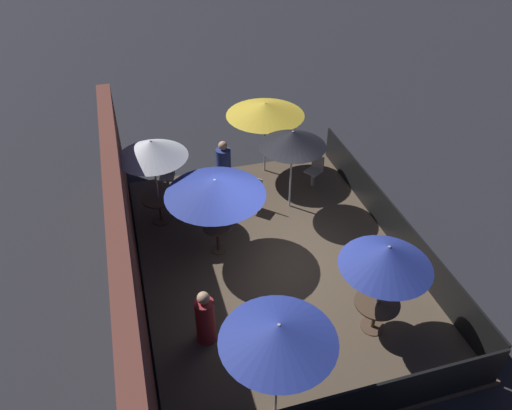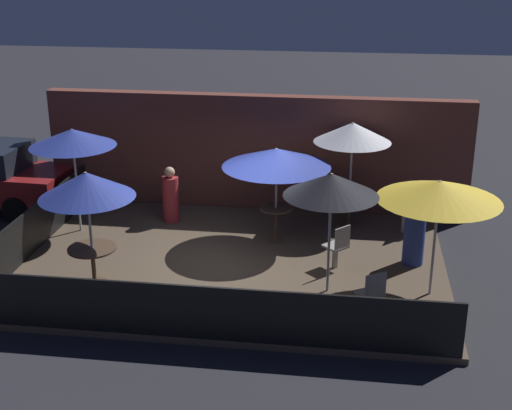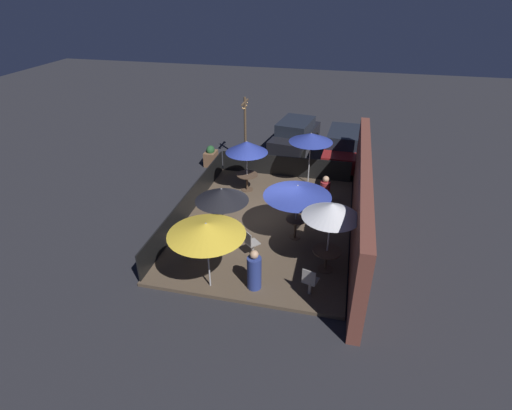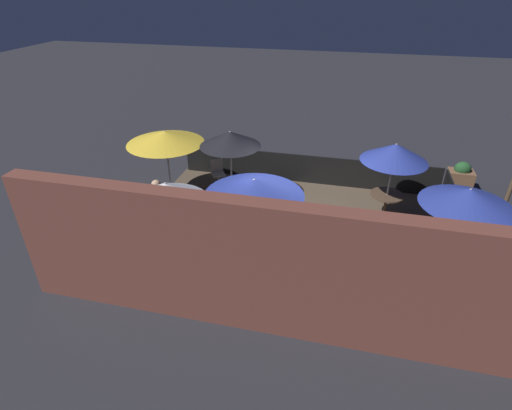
{
  "view_description": "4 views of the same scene",
  "coord_description": "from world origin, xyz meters",
  "px_view_note": "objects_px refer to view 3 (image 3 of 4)",
  "views": [
    {
      "loc": [
        -8.22,
        2.78,
        8.33
      ],
      "look_at": [
        0.98,
        0.18,
        1.1
      ],
      "focal_mm": 35.0,
      "sensor_mm": 36.0,
      "label": 1
    },
    {
      "loc": [
        2.29,
        -12.98,
        6.25
      ],
      "look_at": [
        0.47,
        0.02,
        1.35
      ],
      "focal_mm": 50.0,
      "sensor_mm": 36.0,
      "label": 2
    },
    {
      "loc": [
        12.46,
        2.51,
        8.11
      ],
      "look_at": [
        0.29,
        -0.33,
        0.99
      ],
      "focal_mm": 28.0,
      "sensor_mm": 36.0,
      "label": 3
    },
    {
      "loc": [
        -1.15,
        8.91,
        6.14
      ],
      "look_at": [
        0.86,
        0.5,
        1.12
      ],
      "focal_mm": 28.0,
      "sensor_mm": 36.0,
      "label": 4
    }
  ],
  "objects_px": {
    "patio_umbrella_1": "(298,191)",
    "dining_table_0": "(327,254)",
    "patio_umbrella_0": "(331,210)",
    "patron_1": "(325,193)",
    "patio_umbrella_2": "(247,147)",
    "planter_box": "(211,156)",
    "dining_table_1": "(296,223)",
    "patron_0": "(254,271)",
    "patio_chair_1": "(187,245)",
    "dining_table_2": "(247,177)",
    "patio_umbrella_4": "(222,195)",
    "light_post": "(245,126)",
    "patio_umbrella_3": "(206,229)",
    "parked_car_1": "(344,145)",
    "patio_umbrella_5": "(311,138)",
    "patio_chair_2": "(251,243)",
    "patio_chair_0": "(310,281)",
    "parked_car_0": "(295,135)"
  },
  "relations": [
    {
      "from": "parked_car_1",
      "to": "patio_chair_2",
      "type": "bearing_deg",
      "value": -13.6
    },
    {
      "from": "patio_chair_0",
      "to": "patio_umbrella_1",
      "type": "bearing_deg",
      "value": 32.22
    },
    {
      "from": "patio_umbrella_0",
      "to": "dining_table_1",
      "type": "bearing_deg",
      "value": -142.5
    },
    {
      "from": "patio_umbrella_1",
      "to": "light_post",
      "type": "height_order",
      "value": "light_post"
    },
    {
      "from": "dining_table_1",
      "to": "light_post",
      "type": "bearing_deg",
      "value": -151.89
    },
    {
      "from": "patio_chair_1",
      "to": "patio_umbrella_0",
      "type": "bearing_deg",
      "value": -25.81
    },
    {
      "from": "dining_table_0",
      "to": "parked_car_0",
      "type": "relative_size",
      "value": 0.2
    },
    {
      "from": "patio_umbrella_1",
      "to": "patio_chair_0",
      "type": "distance_m",
      "value": 3.24
    },
    {
      "from": "patron_1",
      "to": "patio_umbrella_0",
      "type": "bearing_deg",
      "value": -175.98
    },
    {
      "from": "patron_1",
      "to": "parked_car_1",
      "type": "xyz_separation_m",
      "value": [
        -5.03,
        0.54,
        0.14
      ]
    },
    {
      "from": "patio_chair_2",
      "to": "light_post",
      "type": "height_order",
      "value": "light_post"
    },
    {
      "from": "patio_umbrella_0",
      "to": "patio_umbrella_1",
      "type": "distance_m",
      "value": 1.97
    },
    {
      "from": "dining_table_2",
      "to": "patio_umbrella_4",
      "type": "bearing_deg",
      "value": 4.0
    },
    {
      "from": "patio_chair_0",
      "to": "patio_chair_2",
      "type": "distance_m",
      "value": 2.55
    },
    {
      "from": "patron_1",
      "to": "parked_car_1",
      "type": "relative_size",
      "value": 0.28
    },
    {
      "from": "planter_box",
      "to": "dining_table_1",
      "type": "bearing_deg",
      "value": 41.84
    },
    {
      "from": "patio_umbrella_3",
      "to": "dining_table_2",
      "type": "distance_m",
      "value": 6.45
    },
    {
      "from": "patio_umbrella_0",
      "to": "patio_chair_1",
      "type": "xyz_separation_m",
      "value": [
        0.45,
        -4.44,
        -1.64
      ]
    },
    {
      "from": "patio_umbrella_0",
      "to": "parked_car_1",
      "type": "height_order",
      "value": "patio_umbrella_0"
    },
    {
      "from": "patio_umbrella_0",
      "to": "dining_table_2",
      "type": "relative_size",
      "value": 2.62
    },
    {
      "from": "patio_chair_0",
      "to": "planter_box",
      "type": "xyz_separation_m",
      "value": [
        -8.43,
        -5.82,
        -0.2
      ]
    },
    {
      "from": "patio_umbrella_1",
      "to": "patio_chair_1",
      "type": "bearing_deg",
      "value": -58.46
    },
    {
      "from": "patio_umbrella_3",
      "to": "light_post",
      "type": "bearing_deg",
      "value": -171.86
    },
    {
      "from": "dining_table_1",
      "to": "dining_table_2",
      "type": "relative_size",
      "value": 0.84
    },
    {
      "from": "patio_umbrella_5",
      "to": "light_post",
      "type": "bearing_deg",
      "value": -121.47
    },
    {
      "from": "patio_umbrella_0",
      "to": "patio_umbrella_2",
      "type": "height_order",
      "value": "patio_umbrella_0"
    },
    {
      "from": "light_post",
      "to": "patio_umbrella_0",
      "type": "bearing_deg",
      "value": 30.07
    },
    {
      "from": "patio_umbrella_2",
      "to": "planter_box",
      "type": "xyz_separation_m",
      "value": [
        -2.42,
        -2.46,
        -1.64
      ]
    },
    {
      "from": "patio_umbrella_0",
      "to": "patron_1",
      "type": "height_order",
      "value": "patio_umbrella_0"
    },
    {
      "from": "patio_umbrella_2",
      "to": "dining_table_2",
      "type": "bearing_deg",
      "value": 26.57
    },
    {
      "from": "patio_chair_2",
      "to": "light_post",
      "type": "bearing_deg",
      "value": 58.46
    },
    {
      "from": "patio_umbrella_4",
      "to": "dining_table_2",
      "type": "distance_m",
      "value": 4.65
    },
    {
      "from": "patio_chair_0",
      "to": "planter_box",
      "type": "distance_m",
      "value": 10.25
    },
    {
      "from": "patio_chair_0",
      "to": "patio_chair_2",
      "type": "bearing_deg",
      "value": 71.08
    },
    {
      "from": "patio_umbrella_4",
      "to": "parked_car_1",
      "type": "bearing_deg",
      "value": 157.84
    },
    {
      "from": "dining_table_0",
      "to": "dining_table_1",
      "type": "relative_size",
      "value": 1.16
    },
    {
      "from": "patio_umbrella_0",
      "to": "patio_umbrella_1",
      "type": "xyz_separation_m",
      "value": [
        -1.55,
        -1.19,
        -0.29
      ]
    },
    {
      "from": "patio_umbrella_1",
      "to": "dining_table_2",
      "type": "bearing_deg",
      "value": -141.26
    },
    {
      "from": "patio_umbrella_2",
      "to": "dining_table_1",
      "type": "relative_size",
      "value": 2.92
    },
    {
      "from": "patio_umbrella_5",
      "to": "dining_table_0",
      "type": "relative_size",
      "value": 2.65
    },
    {
      "from": "dining_table_1",
      "to": "patron_0",
      "type": "bearing_deg",
      "value": -15.62
    },
    {
      "from": "dining_table_1",
      "to": "patron_0",
      "type": "height_order",
      "value": "patron_0"
    },
    {
      "from": "dining_table_2",
      "to": "patron_1",
      "type": "distance_m",
      "value": 3.4
    },
    {
      "from": "patio_umbrella_0",
      "to": "light_post",
      "type": "height_order",
      "value": "light_post"
    },
    {
      "from": "patio_umbrella_3",
      "to": "patio_umbrella_4",
      "type": "xyz_separation_m",
      "value": [
        -1.88,
        -0.14,
        0.06
      ]
    },
    {
      "from": "dining_table_1",
      "to": "light_post",
      "type": "xyz_separation_m",
      "value": [
        -6.49,
        -3.47,
        1.13
      ]
    },
    {
      "from": "patron_0",
      "to": "patron_1",
      "type": "bearing_deg",
      "value": 58.59
    },
    {
      "from": "patio_umbrella_4",
      "to": "patio_chair_1",
      "type": "xyz_separation_m",
      "value": [
        0.77,
        -1.01,
        -1.57
      ]
    },
    {
      "from": "patio_umbrella_1",
      "to": "dining_table_0",
      "type": "xyz_separation_m",
      "value": [
        1.55,
        1.19,
        -1.29
      ]
    },
    {
      "from": "light_post",
      "to": "patron_0",
      "type": "bearing_deg",
      "value": 15.91
    }
  ]
}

